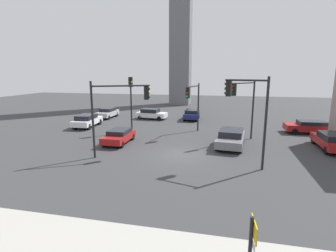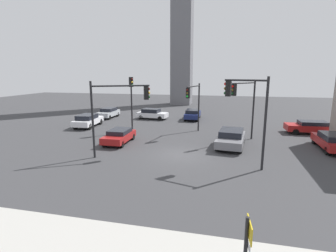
% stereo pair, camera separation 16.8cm
% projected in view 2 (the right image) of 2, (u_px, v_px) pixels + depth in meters
% --- Properties ---
extents(ground_plane, '(106.79, 106.79, 0.00)m').
position_uv_depth(ground_plane, '(181.00, 155.00, 19.93)').
color(ground_plane, '#38383A').
extents(direction_sign, '(0.15, 0.77, 2.47)m').
position_uv_depth(direction_sign, '(246.00, 250.00, 6.73)').
color(direction_sign, black).
rests_on(direction_sign, ground_plane).
extents(traffic_light_0, '(2.18, 2.49, 5.45)m').
position_uv_depth(traffic_light_0, '(244.00, 99.00, 23.13)').
color(traffic_light_0, black).
rests_on(traffic_light_0, ground_plane).
extents(traffic_light_1, '(2.71, 0.92, 5.96)m').
position_uv_depth(traffic_light_1, '(248.00, 105.00, 16.57)').
color(traffic_light_1, black).
rests_on(traffic_light_1, ground_plane).
extents(traffic_light_2, '(3.82, 2.20, 5.60)m').
position_uv_depth(traffic_light_2, '(119.00, 103.00, 19.04)').
color(traffic_light_2, black).
rests_on(traffic_light_2, ground_plane).
extents(traffic_light_3, '(0.48, 0.45, 5.73)m').
position_uv_depth(traffic_light_3, '(131.00, 94.00, 26.85)').
color(traffic_light_3, black).
rests_on(traffic_light_3, ground_plane).
extents(traffic_light_4, '(0.98, 3.43, 5.08)m').
position_uv_depth(traffic_light_4, '(194.00, 98.00, 26.11)').
color(traffic_light_4, black).
rests_on(traffic_light_4, ground_plane).
extents(car_0, '(2.29, 4.60, 1.45)m').
position_uv_depth(car_0, '(88.00, 120.00, 30.11)').
color(car_0, silver).
rests_on(car_0, ground_plane).
extents(car_1, '(1.88, 4.01, 1.22)m').
position_uv_depth(car_1, '(119.00, 136.00, 23.20)').
color(car_1, maroon).
rests_on(car_1, ground_plane).
extents(car_2, '(4.79, 2.19, 1.31)m').
position_uv_depth(car_2, '(311.00, 127.00, 26.74)').
color(car_2, maroon).
rests_on(car_2, ground_plane).
extents(car_3, '(1.96, 4.40, 1.35)m').
position_uv_depth(car_3, '(193.00, 114.00, 34.81)').
color(car_3, navy).
rests_on(car_3, ground_plane).
extents(car_4, '(1.81, 4.07, 1.35)m').
position_uv_depth(car_4, '(108.00, 113.00, 36.23)').
color(car_4, '#ADB2B7').
rests_on(car_4, ground_plane).
extents(car_5, '(2.15, 4.66, 1.36)m').
position_uv_depth(car_5, '(334.00, 141.00, 21.08)').
color(car_5, maroon).
rests_on(car_5, ground_plane).
extents(car_6, '(2.59, 4.90, 1.43)m').
position_uv_depth(car_6, '(231.00, 138.00, 22.07)').
color(car_6, slate).
rests_on(car_6, ground_plane).
extents(car_7, '(4.19, 2.18, 1.40)m').
position_uv_depth(car_7, '(152.00, 114.00, 35.18)').
color(car_7, silver).
rests_on(car_7, ground_plane).
extents(skyline_tower, '(3.80, 3.80, 36.39)m').
position_uv_depth(skyline_tower, '(182.00, 6.00, 48.29)').
color(skyline_tower, slate).
rests_on(skyline_tower, ground_plane).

